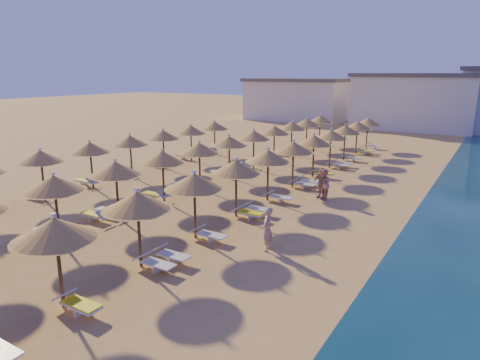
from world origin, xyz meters
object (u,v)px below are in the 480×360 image
Objects in this scene: beachgoer_a at (267,229)px; beachgoer_c at (321,183)px; beachgoer_b at (324,185)px; parasol_row_east at (281,152)px; parasol_row_west at (215,145)px.

beachgoer_a is 8.63m from beachgoer_c.
parasol_row_east is at bearing -116.85° from beachgoer_b.
beachgoer_c is at bearing 2.02° from parasol_row_west.
parasol_row_east and parasol_row_west have the same top height.
parasol_row_east is at bearing -172.86° from beachgoer_a.
beachgoer_c is (-0.25, 0.22, 0.02)m from beachgoer_b.
beachgoer_b is at bearing -17.90° from beachgoer_c.
beachgoer_a is at bearing -67.42° from parasol_row_east.
beachgoer_b is (2.79, 0.04, -1.69)m from parasol_row_east.
parasol_row_west is 7.93m from beachgoer_b.
parasol_row_west reaches higher than beachgoer_b.
beachgoer_b is (-0.67, 8.36, -0.03)m from beachgoer_a.
parasol_row_east is 3.05m from beachgoer_c.
beachgoer_c is at bearing -158.99° from beachgoer_b.
beachgoer_c is at bearing 5.94° from parasol_row_east.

